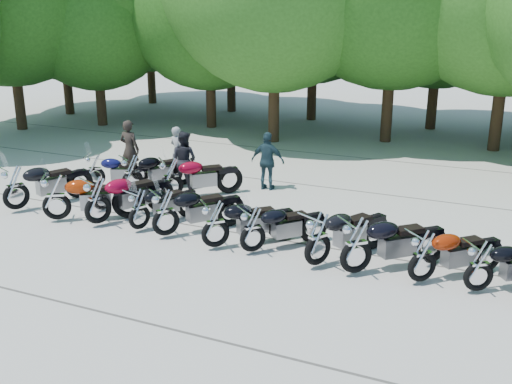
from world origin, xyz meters
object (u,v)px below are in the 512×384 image
at_px(motorcycle_9, 423,255).
at_px(motorcycle_8, 357,244).
at_px(motorcycle_0, 15,186).
at_px(motorcycle_13, 132,172).
at_px(motorcycle_5, 215,223).
at_px(motorcycle_12, 95,169).
at_px(motorcycle_2, 97,199).
at_px(motorcycle_10, 480,265).
at_px(motorcycle_1, 56,196).
at_px(rider_0, 130,149).
at_px(motorcycle_6, 253,228).
at_px(motorcycle_7, 318,237).
at_px(motorcycle_3, 139,208).
at_px(motorcycle_14, 171,177).
at_px(motorcycle_4, 165,211).
at_px(rider_3, 177,151).
at_px(rider_1, 184,160).
at_px(rider_2, 268,161).

bearing_deg(motorcycle_9, motorcycle_8, 51.63).
bearing_deg(motorcycle_0, motorcycle_13, -102.81).
distance_m(motorcycle_5, motorcycle_12, 6.18).
xyz_separation_m(motorcycle_2, motorcycle_5, (3.35, -0.15, -0.06)).
height_order(motorcycle_0, motorcycle_10, motorcycle_0).
bearing_deg(motorcycle_1, rider_0, -23.35).
relative_size(motorcycle_0, motorcycle_12, 1.21).
distance_m(motorcycle_6, motorcycle_13, 5.63).
relative_size(motorcycle_1, motorcycle_7, 1.02).
distance_m(motorcycle_0, motorcycle_12, 2.68).
distance_m(motorcycle_2, motorcycle_9, 7.86).
bearing_deg(motorcycle_3, motorcycle_14, -56.17).
xyz_separation_m(motorcycle_0, motorcycle_1, (1.54, -0.19, -0.01)).
distance_m(motorcycle_2, motorcycle_3, 1.15).
relative_size(motorcycle_2, motorcycle_4, 1.06).
xyz_separation_m(motorcycle_2, motorcycle_14, (0.54, 2.54, -0.03)).
bearing_deg(motorcycle_3, motorcycle_12, -17.21).
height_order(motorcycle_5, rider_3, rider_3).
bearing_deg(motorcycle_13, motorcycle_12, 28.32).
relative_size(motorcycle_5, rider_1, 1.32).
bearing_deg(motorcycle_3, motorcycle_5, -166.78).
xyz_separation_m(motorcycle_0, motorcycle_2, (2.66, 0.01, -0.00)).
height_order(motorcycle_0, rider_1, rider_1).
distance_m(motorcycle_4, motorcycle_7, 3.78).
relative_size(motorcycle_4, rider_1, 1.37).
distance_m(motorcycle_0, motorcycle_5, 6.02).
xyz_separation_m(motorcycle_5, motorcycle_10, (5.54, 0.12, -0.05)).
bearing_deg(motorcycle_14, motorcycle_7, -162.24).
xyz_separation_m(motorcycle_1, motorcycle_4, (3.08, 0.19, -0.03)).
height_order(motorcycle_5, motorcycle_12, motorcycle_5).
xyz_separation_m(motorcycle_5, motorcycle_13, (-4.13, 2.70, 0.01)).
bearing_deg(motorcycle_9, rider_0, 22.46).
distance_m(motorcycle_6, rider_1, 5.49).
bearing_deg(motorcycle_4, motorcycle_5, -148.47).
bearing_deg(motorcycle_5, motorcycle_10, -133.88).
height_order(motorcycle_14, rider_1, rider_1).
bearing_deg(rider_0, motorcycle_5, 142.39).
bearing_deg(rider_2, motorcycle_8, 125.91).
height_order(motorcycle_2, motorcycle_5, motorcycle_2).
height_order(motorcycle_1, motorcycle_13, motorcycle_1).
bearing_deg(motorcycle_0, rider_2, -115.57).
bearing_deg(motorcycle_10, motorcycle_14, 38.30).
distance_m(motorcycle_7, rider_2, 5.65).
bearing_deg(rider_3, rider_0, 52.82).
bearing_deg(rider_1, rider_2, -156.73).
bearing_deg(motorcycle_12, motorcycle_14, -113.17).
distance_m(motorcycle_3, motorcycle_9, 6.72).
relative_size(motorcycle_2, motorcycle_8, 1.01).
bearing_deg(motorcycle_2, motorcycle_12, -25.34).
xyz_separation_m(motorcycle_14, rider_2, (2.08, 2.02, 0.19)).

